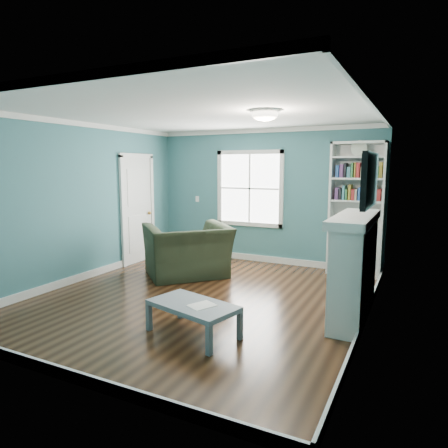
% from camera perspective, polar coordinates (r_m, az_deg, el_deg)
% --- Properties ---
extents(floor, '(5.00, 5.00, 0.00)m').
position_cam_1_polar(floor, '(5.87, -3.25, -10.51)').
color(floor, black).
rests_on(floor, ground).
extents(room_walls, '(5.00, 5.00, 5.00)m').
position_cam_1_polar(room_walls, '(5.57, -3.39, 5.09)').
color(room_walls, '#3D727B').
rests_on(room_walls, ground).
extents(trim, '(4.50, 5.00, 2.60)m').
position_cam_1_polar(trim, '(5.60, -3.36, 1.57)').
color(trim, white).
rests_on(trim, ground).
extents(window, '(1.40, 0.06, 1.50)m').
position_cam_1_polar(window, '(7.94, 3.69, 5.08)').
color(window, white).
rests_on(window, room_walls).
extents(bookshelf, '(0.90, 0.35, 2.31)m').
position_cam_1_polar(bookshelf, '(7.26, 18.31, 0.21)').
color(bookshelf, silver).
rests_on(bookshelf, ground).
extents(fireplace, '(0.44, 1.58, 1.30)m').
position_cam_1_polar(fireplace, '(5.22, 18.22, -6.03)').
color(fireplace, black).
rests_on(fireplace, ground).
extents(tv, '(0.06, 1.10, 0.65)m').
position_cam_1_polar(tv, '(5.06, 20.13, 5.92)').
color(tv, black).
rests_on(tv, fireplace).
extents(door, '(0.12, 0.98, 2.17)m').
position_cam_1_polar(door, '(8.02, -12.22, 2.24)').
color(door, silver).
rests_on(door, ground).
extents(ceiling_fixture, '(0.38, 0.38, 0.15)m').
position_cam_1_polar(ceiling_fixture, '(5.31, 5.87, 15.38)').
color(ceiling_fixture, white).
rests_on(ceiling_fixture, room_walls).
extents(light_switch, '(0.08, 0.01, 0.12)m').
position_cam_1_polar(light_switch, '(8.49, -3.83, 3.60)').
color(light_switch, white).
rests_on(light_switch, room_walls).
extents(recliner, '(1.58, 1.60, 1.19)m').
position_cam_1_polar(recliner, '(6.89, -5.26, -2.58)').
color(recliner, '#222B1B').
rests_on(recliner, ground).
extents(coffee_table, '(1.11, 0.78, 0.37)m').
position_cam_1_polar(coffee_table, '(4.58, -4.45, -11.79)').
color(coffee_table, '#535B64').
rests_on(coffee_table, ground).
extents(paper_sheet, '(0.32, 0.35, 0.00)m').
position_cam_1_polar(paper_sheet, '(4.49, -3.17, -11.52)').
color(paper_sheet, white).
rests_on(paper_sheet, coffee_table).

